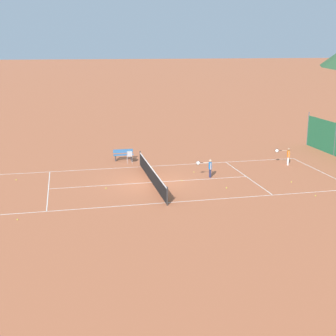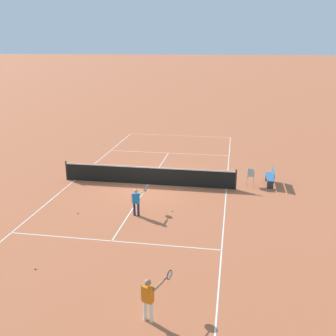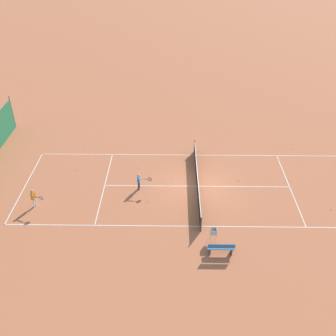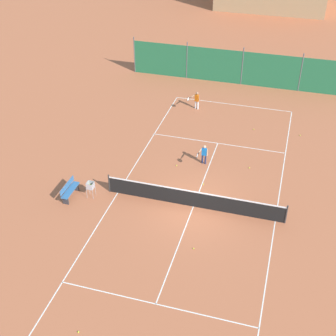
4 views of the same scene
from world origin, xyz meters
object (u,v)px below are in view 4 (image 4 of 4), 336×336
Objects in this scene: player_near_service at (196,99)px; tennis_ball_near_corner at (177,166)px; tennis_ball_mid_court at (78,332)px; tennis_ball_far_corner at (254,129)px; ball_hopper at (91,186)px; tennis_ball_service_box at (249,168)px; tennis_ball_alley_left at (203,184)px; courtside_bench at (70,190)px; tennis_net at (194,199)px; tennis_ball_by_net_right at (194,249)px; tennis_ball_alley_right at (300,135)px; player_far_service at (204,153)px.

tennis_ball_near_corner is at bearing -85.59° from player_near_service.
tennis_ball_mid_court is 1.00× the size of tennis_ball_far_corner.
ball_hopper is (-3.51, -3.95, 0.63)m from tennis_ball_near_corner.
tennis_ball_service_box is at bearing 12.97° from tennis_ball_near_corner.
tennis_ball_alley_left is 0.07× the size of ball_hopper.
player_near_service reaches higher than tennis_ball_mid_court.
tennis_ball_mid_court is 8.46m from courtside_bench.
ball_hopper is at bearing -147.12° from tennis_ball_service_box.
tennis_net is 139.09× the size of tennis_ball_far_corner.
tennis_ball_mid_court is 1.00× the size of tennis_ball_alley_left.
courtside_bench is (-8.59, -5.21, 0.42)m from tennis_ball_service_box.
courtside_bench is at bearing 117.87° from tennis_ball_mid_court.
player_near_service is 1.43× the size of ball_hopper.
tennis_ball_service_box is at bearing 78.02° from tennis_ball_by_net_right.
tennis_ball_alley_right is at bearing 42.89° from ball_hopper.
tennis_ball_by_net_right and tennis_ball_far_corner have the same top height.
tennis_ball_mid_court is 13.51m from tennis_ball_service_box.
tennis_net is 6.42m from courtside_bench.
tennis_ball_by_net_right is at bearing 60.47° from tennis_ball_mid_court.
player_near_service reaches higher than tennis_ball_service_box.
tennis_ball_alley_left is 6.02m from ball_hopper.
player_near_service is 19.26× the size of tennis_ball_alley_left.
player_far_service is 6.75m from ball_hopper.
tennis_net is 10.31× the size of ball_hopper.
tennis_ball_by_net_right is 1.00× the size of tennis_ball_far_corner.
tennis_ball_mid_court is at bearing -92.98° from tennis_ball_near_corner.
courtside_bench is (-8.25, -9.70, 0.42)m from tennis_ball_far_corner.
tennis_ball_alley_right is 14.83m from courtside_bench.
player_near_service is 19.26× the size of tennis_ball_far_corner.
tennis_ball_service_box is at bearing -119.67° from tennis_ball_alley_right.
tennis_ball_mid_court is 1.00× the size of tennis_ball_alley_right.
courtside_bench is (-7.07, 1.97, 0.42)m from tennis_ball_by_net_right.
player_far_service is at bearing 98.96° from tennis_ball_by_net_right.
tennis_ball_service_box and tennis_ball_far_corner have the same top height.
player_near_service reaches higher than ball_hopper.
player_near_service is 7.41m from tennis_ball_alley_right.
tennis_net is 139.09× the size of tennis_ball_alley_right.
ball_hopper reaches higher than tennis_ball_near_corner.
tennis_ball_near_corner is 2.28m from tennis_ball_alley_left.
tennis_ball_near_corner is (-1.42, -0.65, -0.68)m from player_far_service.
tennis_ball_near_corner is 6.27m from courtside_bench.
tennis_ball_far_corner is at bearing 94.32° from tennis_ball_service_box.
player_far_service reaches higher than tennis_ball_alley_left.
player_far_service is 1.37× the size of ball_hopper.
ball_hopper reaches higher than courtside_bench.
ball_hopper reaches higher than tennis_ball_alley_right.
ball_hopper is 1.12m from courtside_bench.
courtside_bench is at bearing -130.39° from tennis_ball_far_corner.
tennis_ball_mid_court is 18.66m from tennis_ball_alley_right.
tennis_ball_alley_right and tennis_ball_far_corner have the same top height.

